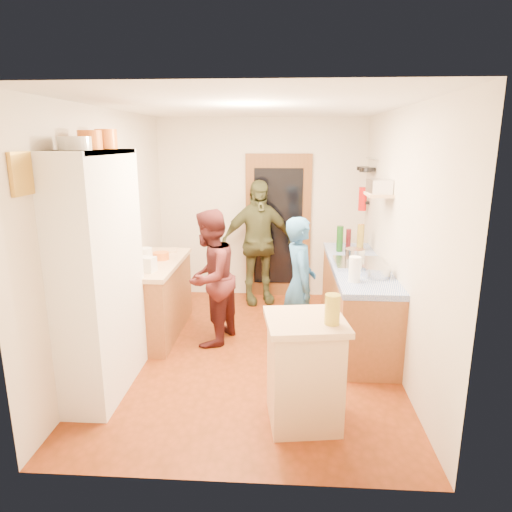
# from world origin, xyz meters

# --- Properties ---
(floor) EXTENTS (3.00, 4.00, 0.02)m
(floor) POSITION_xyz_m (0.00, 0.00, -0.01)
(floor) COLOR maroon
(floor) RESTS_ON ground
(ceiling) EXTENTS (3.00, 4.00, 0.02)m
(ceiling) POSITION_xyz_m (0.00, 0.00, 2.61)
(ceiling) COLOR silver
(ceiling) RESTS_ON ground
(wall_back) EXTENTS (3.00, 0.02, 2.60)m
(wall_back) POSITION_xyz_m (0.00, 2.01, 1.30)
(wall_back) COLOR beige
(wall_back) RESTS_ON ground
(wall_front) EXTENTS (3.00, 0.02, 2.60)m
(wall_front) POSITION_xyz_m (0.00, -2.01, 1.30)
(wall_front) COLOR beige
(wall_front) RESTS_ON ground
(wall_left) EXTENTS (0.02, 4.00, 2.60)m
(wall_left) POSITION_xyz_m (-1.51, 0.00, 1.30)
(wall_left) COLOR beige
(wall_left) RESTS_ON ground
(wall_right) EXTENTS (0.02, 4.00, 2.60)m
(wall_right) POSITION_xyz_m (1.51, 0.00, 1.30)
(wall_right) COLOR beige
(wall_right) RESTS_ON ground
(door_frame) EXTENTS (0.95, 0.06, 2.10)m
(door_frame) POSITION_xyz_m (0.25, 1.97, 1.05)
(door_frame) COLOR brown
(door_frame) RESTS_ON ground
(door_glass) EXTENTS (0.70, 0.02, 1.70)m
(door_glass) POSITION_xyz_m (0.25, 1.94, 1.05)
(door_glass) COLOR black
(door_glass) RESTS_ON door_frame
(hutch_body) EXTENTS (0.40, 1.20, 2.20)m
(hutch_body) POSITION_xyz_m (-1.30, -0.80, 1.10)
(hutch_body) COLOR white
(hutch_body) RESTS_ON ground
(hutch_top_shelf) EXTENTS (0.40, 1.14, 0.04)m
(hutch_top_shelf) POSITION_xyz_m (-1.30, -0.80, 2.18)
(hutch_top_shelf) COLOR white
(hutch_top_shelf) RESTS_ON hutch_body
(plate_stack) EXTENTS (0.25, 0.25, 0.10)m
(plate_stack) POSITION_xyz_m (-1.30, -1.07, 2.25)
(plate_stack) COLOR white
(plate_stack) RESTS_ON hutch_top_shelf
(orange_pot_a) EXTENTS (0.20, 0.20, 0.16)m
(orange_pot_a) POSITION_xyz_m (-1.30, -0.78, 2.28)
(orange_pot_a) COLOR orange
(orange_pot_a) RESTS_ON hutch_top_shelf
(orange_pot_b) EXTENTS (0.20, 0.20, 0.18)m
(orange_pot_b) POSITION_xyz_m (-1.30, -0.42, 2.29)
(orange_pot_b) COLOR orange
(orange_pot_b) RESTS_ON hutch_top_shelf
(left_counter_base) EXTENTS (0.60, 1.40, 0.85)m
(left_counter_base) POSITION_xyz_m (-1.20, 0.45, 0.42)
(left_counter_base) COLOR #99562F
(left_counter_base) RESTS_ON ground
(left_counter_top) EXTENTS (0.64, 1.44, 0.05)m
(left_counter_top) POSITION_xyz_m (-1.20, 0.45, 0.88)
(left_counter_top) COLOR tan
(left_counter_top) RESTS_ON left_counter_base
(toaster) EXTENTS (0.24, 0.18, 0.16)m
(toaster) POSITION_xyz_m (-1.15, 0.03, 0.98)
(toaster) COLOR white
(toaster) RESTS_ON left_counter_top
(kettle) EXTENTS (0.17, 0.17, 0.18)m
(kettle) POSITION_xyz_m (-1.25, 0.37, 0.99)
(kettle) COLOR white
(kettle) RESTS_ON left_counter_top
(orange_bowl) EXTENTS (0.22, 0.22, 0.09)m
(orange_bowl) POSITION_xyz_m (-1.12, 0.55, 0.94)
(orange_bowl) COLOR orange
(orange_bowl) RESTS_ON left_counter_top
(chopping_board) EXTENTS (0.34, 0.27, 0.02)m
(chopping_board) POSITION_xyz_m (-1.18, 0.95, 0.91)
(chopping_board) COLOR tan
(chopping_board) RESTS_ON left_counter_top
(right_counter_base) EXTENTS (0.60, 2.20, 0.84)m
(right_counter_base) POSITION_xyz_m (1.20, 0.50, 0.42)
(right_counter_base) COLOR #99562F
(right_counter_base) RESTS_ON ground
(right_counter_top) EXTENTS (0.62, 2.22, 0.06)m
(right_counter_top) POSITION_xyz_m (1.20, 0.50, 0.87)
(right_counter_top) COLOR #1C41B0
(right_counter_top) RESTS_ON right_counter_base
(hob) EXTENTS (0.55, 0.58, 0.04)m
(hob) POSITION_xyz_m (1.20, 0.43, 0.92)
(hob) COLOR silver
(hob) RESTS_ON right_counter_top
(pot_on_hob) EXTENTS (0.22, 0.22, 0.14)m
(pot_on_hob) POSITION_xyz_m (1.15, 0.46, 1.01)
(pot_on_hob) COLOR silver
(pot_on_hob) RESTS_ON hob
(bottle_a) EXTENTS (0.10, 0.10, 0.33)m
(bottle_a) POSITION_xyz_m (1.05, 1.10, 1.07)
(bottle_a) COLOR #143F14
(bottle_a) RESTS_ON right_counter_top
(bottle_b) EXTENTS (0.07, 0.07, 0.26)m
(bottle_b) POSITION_xyz_m (1.18, 1.26, 1.03)
(bottle_b) COLOR #591419
(bottle_b) RESTS_ON right_counter_top
(bottle_c) EXTENTS (0.10, 0.10, 0.35)m
(bottle_c) POSITION_xyz_m (1.31, 1.11, 1.07)
(bottle_c) COLOR olive
(bottle_c) RESTS_ON right_counter_top
(paper_towel) EXTENTS (0.15, 0.15, 0.26)m
(paper_towel) POSITION_xyz_m (1.05, -0.21, 1.03)
(paper_towel) COLOR white
(paper_towel) RESTS_ON right_counter_top
(mixing_bowl) EXTENTS (0.33, 0.33, 0.11)m
(mixing_bowl) POSITION_xyz_m (1.30, -0.03, 0.96)
(mixing_bowl) COLOR silver
(mixing_bowl) RESTS_ON right_counter_top
(island_base) EXTENTS (0.62, 0.62, 0.86)m
(island_base) POSITION_xyz_m (0.52, -1.25, 0.43)
(island_base) COLOR tan
(island_base) RESTS_ON ground
(island_top) EXTENTS (0.70, 0.70, 0.05)m
(island_top) POSITION_xyz_m (0.52, -1.25, 0.89)
(island_top) COLOR tan
(island_top) RESTS_ON island_base
(cutting_board) EXTENTS (0.39, 0.33, 0.02)m
(cutting_board) POSITION_xyz_m (0.47, -1.21, 0.90)
(cutting_board) COLOR white
(cutting_board) RESTS_ON island_top
(oil_jar) EXTENTS (0.13, 0.13, 0.24)m
(oil_jar) POSITION_xyz_m (0.72, -1.34, 1.03)
(oil_jar) COLOR #AD9E2D
(oil_jar) RESTS_ON island_top
(pan_rail) EXTENTS (0.02, 0.65, 0.02)m
(pan_rail) POSITION_xyz_m (1.46, 1.52, 2.05)
(pan_rail) COLOR silver
(pan_rail) RESTS_ON wall_right
(pan_hang_a) EXTENTS (0.18, 0.18, 0.05)m
(pan_hang_a) POSITION_xyz_m (1.40, 1.35, 1.92)
(pan_hang_a) COLOR black
(pan_hang_a) RESTS_ON pan_rail
(pan_hang_b) EXTENTS (0.16, 0.16, 0.05)m
(pan_hang_b) POSITION_xyz_m (1.40, 1.55, 1.90)
(pan_hang_b) COLOR black
(pan_hang_b) RESTS_ON pan_rail
(pan_hang_c) EXTENTS (0.17, 0.17, 0.05)m
(pan_hang_c) POSITION_xyz_m (1.40, 1.75, 1.91)
(pan_hang_c) COLOR black
(pan_hang_c) RESTS_ON pan_rail
(wall_shelf) EXTENTS (0.26, 0.42, 0.03)m
(wall_shelf) POSITION_xyz_m (1.37, 0.45, 1.70)
(wall_shelf) COLOR tan
(wall_shelf) RESTS_ON wall_right
(radio) EXTENTS (0.24, 0.32, 0.15)m
(radio) POSITION_xyz_m (1.37, 0.45, 1.79)
(radio) COLOR silver
(radio) RESTS_ON wall_shelf
(ext_bracket) EXTENTS (0.06, 0.10, 0.04)m
(ext_bracket) POSITION_xyz_m (1.47, 1.70, 1.45)
(ext_bracket) COLOR black
(ext_bracket) RESTS_ON wall_right
(fire_extinguisher) EXTENTS (0.11, 0.11, 0.32)m
(fire_extinguisher) POSITION_xyz_m (1.41, 1.70, 1.50)
(fire_extinguisher) COLOR red
(fire_extinguisher) RESTS_ON wall_right
(picture_frame) EXTENTS (0.03, 0.25, 0.30)m
(picture_frame) POSITION_xyz_m (-1.48, -1.55, 2.05)
(picture_frame) COLOR gold
(picture_frame) RESTS_ON wall_left
(person_hob) EXTENTS (0.42, 0.58, 1.49)m
(person_hob) POSITION_xyz_m (0.55, 0.17, 0.74)
(person_hob) COLOR #2A5A8E
(person_hob) RESTS_ON ground
(person_left) EXTENTS (0.79, 0.90, 1.55)m
(person_left) POSITION_xyz_m (-0.45, 0.26, 0.77)
(person_left) COLOR #421819
(person_left) RESTS_ON ground
(person_back) EXTENTS (1.11, 0.73, 1.76)m
(person_back) POSITION_xyz_m (-0.02, 1.64, 0.88)
(person_back) COLOR #3D3F23
(person_back) RESTS_ON ground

